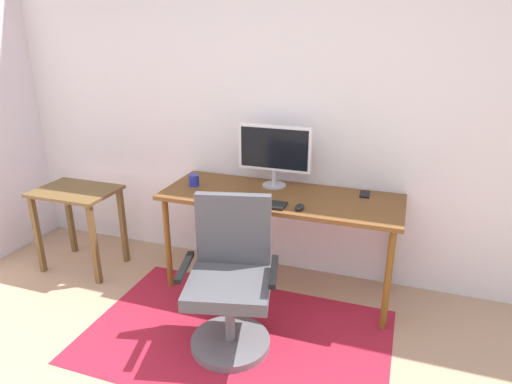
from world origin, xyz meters
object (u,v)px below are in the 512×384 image
(computer_mouse, at_px, (300,207))
(cell_phone, at_px, (365,194))
(monitor, at_px, (275,151))
(side_table, at_px, (78,206))
(desk, at_px, (280,204))
(coffee_cup, at_px, (194,180))
(office_chair, at_px, (231,285))
(keyboard, at_px, (255,203))

(computer_mouse, xyz_separation_m, cell_phone, (0.38, 0.42, -0.01))
(monitor, height_order, side_table, monitor)
(desk, xyz_separation_m, computer_mouse, (0.19, -0.21, 0.09))
(side_table, bearing_deg, coffee_cup, 11.92)
(cell_phone, height_order, side_table, cell_phone)
(office_chair, relative_size, side_table, 1.38)
(monitor, height_order, office_chair, monitor)
(desk, distance_m, office_chair, 0.76)
(keyboard, bearing_deg, monitor, 87.49)
(coffee_cup, bearing_deg, computer_mouse, -12.68)
(side_table, bearing_deg, computer_mouse, 0.16)
(side_table, bearing_deg, keyboard, 0.15)
(desk, height_order, monitor, monitor)
(computer_mouse, height_order, office_chair, office_chair)
(monitor, bearing_deg, desk, -59.98)
(desk, bearing_deg, coffee_cup, -178.43)
(keyboard, distance_m, side_table, 1.53)
(desk, relative_size, keyboard, 4.01)
(desk, bearing_deg, keyboard, -118.94)
(computer_mouse, height_order, side_table, computer_mouse)
(keyboard, relative_size, coffee_cup, 4.94)
(keyboard, relative_size, computer_mouse, 4.13)
(desk, height_order, cell_phone, cell_phone)
(desk, height_order, computer_mouse, computer_mouse)
(desk, xyz_separation_m, keyboard, (-0.12, -0.22, 0.08))
(keyboard, distance_m, coffee_cup, 0.59)
(desk, bearing_deg, office_chair, -98.92)
(coffee_cup, xyz_separation_m, cell_phone, (1.25, 0.23, -0.04))
(cell_phone, relative_size, office_chair, 0.15)
(desk, xyz_separation_m, side_table, (-1.63, -0.22, -0.15))
(keyboard, xyz_separation_m, coffee_cup, (-0.56, 0.20, 0.03))
(monitor, height_order, cell_phone, monitor)
(coffee_cup, bearing_deg, desk, 1.57)
(keyboard, height_order, cell_phone, keyboard)
(keyboard, relative_size, side_table, 0.63)
(keyboard, relative_size, cell_phone, 3.07)
(monitor, relative_size, office_chair, 0.58)
(monitor, bearing_deg, side_table, -165.48)
(keyboard, bearing_deg, side_table, -179.85)
(coffee_cup, bearing_deg, keyboard, -19.41)
(keyboard, height_order, computer_mouse, computer_mouse)
(keyboard, height_order, side_table, keyboard)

